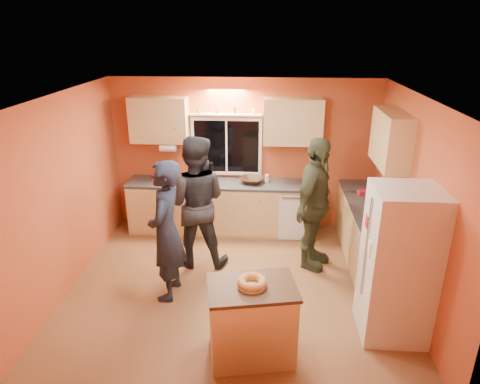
# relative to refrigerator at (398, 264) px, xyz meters

# --- Properties ---
(ground) EXTENTS (4.50, 4.50, 0.00)m
(ground) POSITION_rel_refrigerator_xyz_m (-1.89, 0.80, -0.90)
(ground) COLOR brown
(ground) RESTS_ON ground
(room_shell) EXTENTS (4.54, 4.04, 2.61)m
(room_shell) POSITION_rel_refrigerator_xyz_m (-1.77, 1.21, 0.72)
(room_shell) COLOR #B5552E
(room_shell) RESTS_ON ground
(back_counter) EXTENTS (4.23, 0.62, 0.90)m
(back_counter) POSITION_rel_refrigerator_xyz_m (-1.88, 2.50, -0.45)
(back_counter) COLOR tan
(back_counter) RESTS_ON ground
(right_counter) EXTENTS (0.62, 1.84, 0.90)m
(right_counter) POSITION_rel_refrigerator_xyz_m (0.06, 1.30, -0.45)
(right_counter) COLOR tan
(right_counter) RESTS_ON ground
(refrigerator) EXTENTS (0.72, 0.70, 1.80)m
(refrigerator) POSITION_rel_refrigerator_xyz_m (0.00, 0.00, 0.00)
(refrigerator) COLOR silver
(refrigerator) RESTS_ON ground
(island) EXTENTS (1.02, 0.79, 0.89)m
(island) POSITION_rel_refrigerator_xyz_m (-1.61, -0.51, -0.45)
(island) COLOR tan
(island) RESTS_ON ground
(bundt_pastry) EXTENTS (0.31, 0.31, 0.09)m
(bundt_pastry) POSITION_rel_refrigerator_xyz_m (-1.61, -0.51, 0.03)
(bundt_pastry) COLOR #AF7747
(bundt_pastry) RESTS_ON island
(person_left) EXTENTS (0.47, 0.70, 1.88)m
(person_left) POSITION_rel_refrigerator_xyz_m (-2.75, 0.55, 0.04)
(person_left) COLOR black
(person_left) RESTS_ON ground
(person_center) EXTENTS (0.97, 0.76, 1.97)m
(person_center) POSITION_rel_refrigerator_xyz_m (-2.52, 1.41, 0.09)
(person_center) COLOR black
(person_center) RESTS_ON ground
(person_right) EXTENTS (0.92, 1.25, 1.97)m
(person_right) POSITION_rel_refrigerator_xyz_m (-0.80, 1.45, 0.08)
(person_right) COLOR #333924
(person_right) RESTS_ON ground
(mixing_bowl) EXTENTS (0.45, 0.45, 0.09)m
(mixing_bowl) POSITION_rel_refrigerator_xyz_m (-1.74, 2.52, 0.05)
(mixing_bowl) COLOR #331F11
(mixing_bowl) RESTS_ON back_counter
(utensil_crock) EXTENTS (0.14, 0.14, 0.17)m
(utensil_crock) POSITION_rel_refrigerator_xyz_m (-2.54, 2.51, 0.09)
(utensil_crock) COLOR beige
(utensil_crock) RESTS_ON back_counter
(potted_plant) EXTENTS (0.32, 0.30, 0.29)m
(potted_plant) POSITION_rel_refrigerator_xyz_m (-0.02, 1.08, 0.14)
(potted_plant) COLOR gray
(potted_plant) RESTS_ON right_counter
(red_box) EXTENTS (0.18, 0.15, 0.07)m
(red_box) POSITION_rel_refrigerator_xyz_m (0.02, 2.10, 0.04)
(red_box) COLOR #B11B30
(red_box) RESTS_ON right_counter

